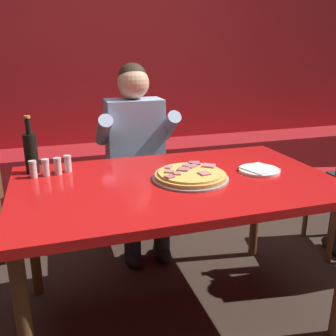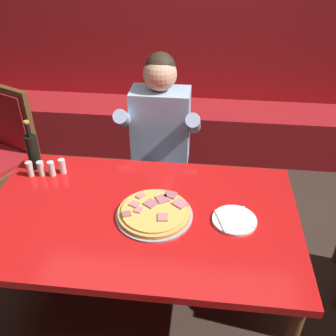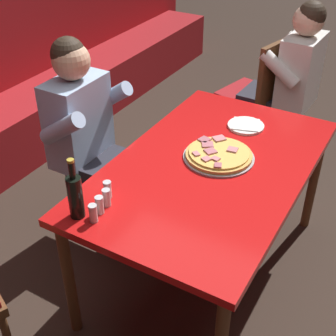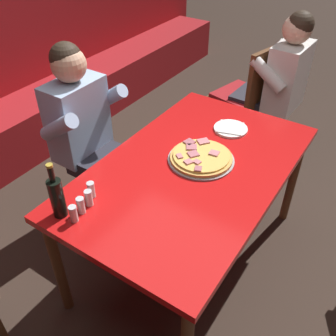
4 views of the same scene
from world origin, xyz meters
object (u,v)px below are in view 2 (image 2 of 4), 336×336
Objects in this scene: pizza at (154,213)px; diner_seated_blue_shirt at (159,143)px; shaker_red_pepper_flakes at (52,169)px; shaker_parmesan at (41,169)px; beer_bottle at (33,150)px; plate_white_paper at (234,220)px; main_dining_table at (140,224)px; shaker_black_pepper at (30,170)px; dining_chair_far_right at (2,148)px; shaker_oregano at (62,167)px.

diner_seated_blue_shirt reaches higher than pizza.
shaker_parmesan is (-0.06, -0.00, 0.00)m from shaker_red_pepper_flakes.
pizza is at bearing -24.82° from beer_bottle.
plate_white_paper is 1.08m from shaker_parmesan.
pizza is at bearing -6.33° from main_dining_table.
pizza is at bearing -23.87° from shaker_red_pepper_flakes.
shaker_black_pepper is 0.12m from shaker_red_pepper_flakes.
beer_bottle reaches higher than shaker_red_pepper_flakes.
pizza is 0.77m from shaker_black_pepper.
plate_white_paper is at bearing -14.06° from shaker_parmesan.
pizza reaches higher than plate_white_paper.
shaker_parmesan is at bearing 10.20° from shaker_black_pepper.
main_dining_table is 1.51× the size of dining_chair_far_right.
shaker_oregano is 0.68m from diner_seated_blue_shirt.
main_dining_table is 1.37m from dining_chair_far_right.
dining_chair_far_right reaches higher than pizza.
shaker_parmesan is (-1.04, 0.26, 0.03)m from plate_white_paper.
shaker_oregano is (-0.94, 0.30, 0.03)m from plate_white_paper.
dining_chair_far_right reaches higher than plate_white_paper.
diner_seated_blue_shirt reaches higher than shaker_red_pepper_flakes.
shaker_black_pepper is (-1.10, 0.25, 0.03)m from plate_white_paper.
plate_white_paper is 1.16m from beer_bottle.
main_dining_table is 17.73× the size of shaker_red_pepper_flakes.
pizza is 4.31× the size of shaker_oregano.
shaker_oregano is at bearing 31.69° from shaker_red_pepper_flakes.
dining_chair_far_right reaches higher than shaker_black_pepper.
diner_seated_blue_shirt is at bearing 90.54° from main_dining_table.
dining_chair_far_right is at bearing 137.02° from beer_bottle.
dining_chair_far_right reaches higher than shaker_parmesan.
shaker_oregano is at bearing -135.20° from diner_seated_blue_shirt.
shaker_red_pepper_flakes is at bearing 7.50° from shaker_black_pepper.
shaker_black_pepper is at bearing 160.71° from pizza.
pizza is 1.45m from dining_chair_far_right.
beer_bottle is 0.23× the size of diner_seated_blue_shirt.
shaker_parmesan is at bearing -43.75° from dining_chair_far_right.
pizza is 1.76× the size of plate_white_paper.
diner_seated_blue_shirt is at bearing 41.04° from shaker_parmesan.
diner_seated_blue_shirt is (-0.01, 0.76, 0.02)m from main_dining_table.
plate_white_paper is 0.16× the size of diner_seated_blue_shirt.
shaker_red_pepper_flakes is (-0.61, 0.27, 0.02)m from pizza.
shaker_black_pepper is 1.00× the size of shaker_oregano.
main_dining_table is 0.46m from plate_white_paper.
diner_seated_blue_shirt is 1.13m from dining_chair_far_right.
shaker_parmesan is 0.09× the size of dining_chair_far_right.
dining_chair_far_right reaches higher than shaker_oregano.
plate_white_paper is at bearing -59.10° from diner_seated_blue_shirt.
shaker_parmesan reaches higher than main_dining_table.
shaker_oregano is at bearing 148.87° from main_dining_table.
beer_bottle is at bearing 150.62° from shaker_red_pepper_flakes.
plate_white_paper is at bearing -17.63° from shaker_oregano.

